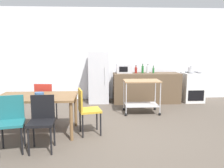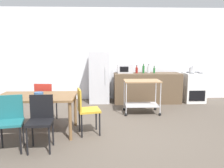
# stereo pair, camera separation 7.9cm
# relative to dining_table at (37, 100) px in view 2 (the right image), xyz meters

# --- Properties ---
(ground_plane) EXTENTS (12.00, 12.00, 0.00)m
(ground_plane) POSITION_rel_dining_table_xyz_m (1.73, -0.16, -0.67)
(ground_plane) COLOR brown
(back_wall) EXTENTS (8.40, 0.12, 2.90)m
(back_wall) POSITION_rel_dining_table_xyz_m (1.73, 3.04, 0.78)
(back_wall) COLOR white
(back_wall) RESTS_ON ground_plane
(kitchen_counter) EXTENTS (2.00, 0.64, 0.90)m
(kitchen_counter) POSITION_rel_dining_table_xyz_m (2.63, 2.44, -0.22)
(kitchen_counter) COLOR brown
(kitchen_counter) RESTS_ON ground_plane
(dining_table) EXTENTS (1.50, 0.90, 0.75)m
(dining_table) POSITION_rel_dining_table_xyz_m (0.00, 0.00, 0.00)
(dining_table) COLOR brown
(dining_table) RESTS_ON ground_plane
(chair_black) EXTENTS (0.42, 0.42, 0.89)m
(chair_black) POSITION_rel_dining_table_xyz_m (0.26, -0.71, -0.15)
(chair_black) COLOR black
(chair_black) RESTS_ON ground_plane
(chair_teal) EXTENTS (0.47, 0.47, 0.89)m
(chair_teal) POSITION_rel_dining_table_xyz_m (-0.23, -0.72, -0.15)
(chair_teal) COLOR #1E666B
(chair_teal) RESTS_ON ground_plane
(chair_red) EXTENTS (0.44, 0.44, 0.89)m
(chair_red) POSITION_rel_dining_table_xyz_m (0.00, 0.67, -0.15)
(chair_red) COLOR #B72D23
(chair_red) RESTS_ON ground_plane
(chair_mustard) EXTENTS (0.48, 0.48, 0.89)m
(chair_mustard) POSITION_rel_dining_table_xyz_m (0.95, -0.09, -0.15)
(chair_mustard) COLOR gold
(chair_mustard) RESTS_ON ground_plane
(stove_oven) EXTENTS (0.60, 0.61, 0.92)m
(stove_oven) POSITION_rel_dining_table_xyz_m (4.08, 2.46, -0.22)
(stove_oven) COLOR white
(stove_oven) RESTS_ON ground_plane
(refrigerator) EXTENTS (0.60, 0.63, 1.55)m
(refrigerator) POSITION_rel_dining_table_xyz_m (1.18, 2.54, 0.10)
(refrigerator) COLOR silver
(refrigerator) RESTS_ON ground_plane
(kitchen_cart) EXTENTS (0.91, 0.57, 0.85)m
(kitchen_cart) POSITION_rel_dining_table_xyz_m (2.27, 1.29, -0.10)
(kitchen_cart) COLOR #A37A51
(kitchen_cart) RESTS_ON ground_plane
(microwave) EXTENTS (0.46, 0.35, 0.26)m
(microwave) POSITION_rel_dining_table_xyz_m (1.96, 2.53, 0.36)
(microwave) COLOR silver
(microwave) RESTS_ON kitchen_counter
(bottle_hot_sauce) EXTENTS (0.07, 0.07, 0.23)m
(bottle_hot_sauce) POSITION_rel_dining_table_xyz_m (2.31, 2.48, 0.32)
(bottle_hot_sauce) COLOR maroon
(bottle_hot_sauce) RESTS_ON kitchen_counter
(bottle_sparkling_water) EXTENTS (0.07, 0.07, 0.28)m
(bottle_sparkling_water) POSITION_rel_dining_table_xyz_m (2.51, 2.47, 0.35)
(bottle_sparkling_water) COLOR #1E6628
(bottle_sparkling_water) RESTS_ON kitchen_counter
(bottle_soda) EXTENTS (0.08, 0.08, 0.26)m
(bottle_soda) POSITION_rel_dining_table_xyz_m (2.68, 2.51, 0.34)
(bottle_soda) COLOR silver
(bottle_soda) RESTS_ON kitchen_counter
(bottle_soy_sauce) EXTENTS (0.06, 0.06, 0.22)m
(bottle_soy_sauce) POSITION_rel_dining_table_xyz_m (2.84, 2.45, 0.32)
(bottle_soy_sauce) COLOR #1E6628
(bottle_soy_sauce) RESTS_ON kitchen_counter
(fruit_bowl) EXTENTS (0.17, 0.17, 0.08)m
(fruit_bowl) POSITION_rel_dining_table_xyz_m (0.07, -0.06, 0.12)
(fruit_bowl) COLOR #33598C
(fruit_bowl) RESTS_ON dining_table
(kettle) EXTENTS (0.24, 0.17, 0.19)m
(kettle) POSITION_rel_dining_table_xyz_m (3.96, 2.36, 0.33)
(kettle) COLOR silver
(kettle) RESTS_ON stove_oven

